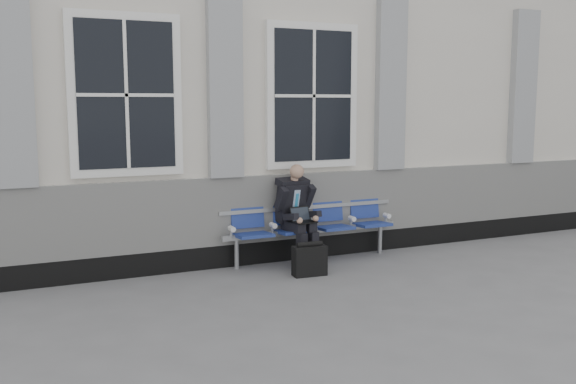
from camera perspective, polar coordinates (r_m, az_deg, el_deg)
name	(u,v)px	position (r m, az deg, el deg)	size (l,w,h in m)	color
ground	(340,287)	(7.67, 4.61, -8.44)	(70.00, 70.00, 0.00)	slate
station_building	(236,99)	(10.52, -4.64, 8.26)	(14.40, 4.40, 4.49)	silver
bench	(311,221)	(8.81, 2.09, -2.58)	(2.60, 0.47, 0.91)	#9EA0A3
businessman	(297,210)	(8.54, 0.77, -1.62)	(0.56, 0.75, 1.35)	black
briefcase	(310,260)	(8.10, 1.93, -6.06)	(0.44, 0.21, 0.44)	black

